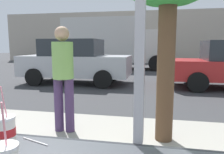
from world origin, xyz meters
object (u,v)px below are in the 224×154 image
object	(u,v)px
box_truck	(115,42)
pedestrian	(63,73)
parked_car_silver	(75,61)
soda_cup_left	(5,131)

from	to	relation	value
box_truck	pedestrian	xyz separation A→B (m)	(1.20, -10.78, -0.63)
box_truck	pedestrian	size ratio (longest dim) A/B	4.11
parked_car_silver	soda_cup_left	bearing A→B (deg)	-71.96
box_truck	pedestrian	bearing A→B (deg)	-83.66
parked_car_silver	pedestrian	distance (m)	5.24
pedestrian	parked_car_silver	bearing A→B (deg)	108.69
soda_cup_left	pedestrian	world-z (taller)	pedestrian
parked_car_silver	pedestrian	world-z (taller)	pedestrian
parked_car_silver	pedestrian	xyz separation A→B (m)	(1.68, -4.96, 0.18)
box_truck	parked_car_silver	bearing A→B (deg)	-94.72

